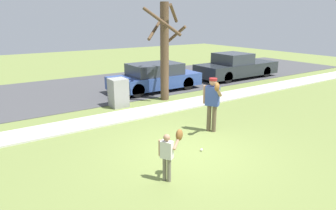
{
  "coord_description": "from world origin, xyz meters",
  "views": [
    {
      "loc": [
        -4.51,
        -5.68,
        3.4
      ],
      "look_at": [
        0.04,
        1.12,
        1.0
      ],
      "focal_mm": 31.38,
      "sensor_mm": 36.0,
      "label": 1
    }
  ],
  "objects_px": {
    "person_child": "(170,149)",
    "baseball": "(201,150)",
    "street_tree_near": "(165,49)",
    "utility_cabinet": "(118,93)",
    "parked_pickup_dark": "(236,67)",
    "parked_wagon_blue": "(155,77)",
    "person_adult": "(212,99)"
  },
  "relations": [
    {
      "from": "person_child",
      "to": "parked_pickup_dark",
      "type": "relative_size",
      "value": 0.22
    },
    {
      "from": "person_adult",
      "to": "utility_cabinet",
      "type": "xyz_separation_m",
      "value": [
        -1.24,
        4.17,
        -0.49
      ]
    },
    {
      "from": "person_child",
      "to": "utility_cabinet",
      "type": "distance_m",
      "value": 6.0
    },
    {
      "from": "utility_cabinet",
      "to": "street_tree_near",
      "type": "bearing_deg",
      "value": -3.47
    },
    {
      "from": "street_tree_near",
      "to": "parked_pickup_dark",
      "type": "bearing_deg",
      "value": 15.88
    },
    {
      "from": "street_tree_near",
      "to": "utility_cabinet",
      "type": "bearing_deg",
      "value": 176.53
    },
    {
      "from": "person_child",
      "to": "baseball",
      "type": "bearing_deg",
      "value": -5.63
    },
    {
      "from": "person_adult",
      "to": "person_child",
      "type": "height_order",
      "value": "person_adult"
    },
    {
      "from": "baseball",
      "to": "parked_pickup_dark",
      "type": "xyz_separation_m",
      "value": [
        8.29,
        6.73,
        0.64
      ]
    },
    {
      "from": "person_adult",
      "to": "parked_wagon_blue",
      "type": "xyz_separation_m",
      "value": [
        1.42,
        5.72,
        -0.4
      ]
    },
    {
      "from": "utility_cabinet",
      "to": "parked_wagon_blue",
      "type": "xyz_separation_m",
      "value": [
        2.66,
        1.55,
        0.09
      ]
    },
    {
      "from": "person_adult",
      "to": "parked_wagon_blue",
      "type": "distance_m",
      "value": 5.91
    },
    {
      "from": "baseball",
      "to": "utility_cabinet",
      "type": "xyz_separation_m",
      "value": [
        -0.07,
        5.09,
        0.53
      ]
    },
    {
      "from": "person_child",
      "to": "parked_pickup_dark",
      "type": "distance_m",
      "value": 12.33
    },
    {
      "from": "person_child",
      "to": "utility_cabinet",
      "type": "bearing_deg",
      "value": 44.74
    },
    {
      "from": "street_tree_near",
      "to": "parked_pickup_dark",
      "type": "relative_size",
      "value": 0.78
    },
    {
      "from": "parked_wagon_blue",
      "to": "parked_pickup_dark",
      "type": "relative_size",
      "value": 0.87
    },
    {
      "from": "parked_pickup_dark",
      "to": "parked_wagon_blue",
      "type": "bearing_deg",
      "value": -179.14
    },
    {
      "from": "baseball",
      "to": "utility_cabinet",
      "type": "relative_size",
      "value": 0.06
    },
    {
      "from": "baseball",
      "to": "utility_cabinet",
      "type": "height_order",
      "value": "utility_cabinet"
    },
    {
      "from": "person_adult",
      "to": "utility_cabinet",
      "type": "bearing_deg",
      "value": -104.62
    },
    {
      "from": "person_child",
      "to": "street_tree_near",
      "type": "height_order",
      "value": "street_tree_near"
    },
    {
      "from": "parked_pickup_dark",
      "to": "baseball",
      "type": "bearing_deg",
      "value": -140.93
    },
    {
      "from": "baseball",
      "to": "parked_pickup_dark",
      "type": "distance_m",
      "value": 10.7
    },
    {
      "from": "baseball",
      "to": "parked_pickup_dark",
      "type": "height_order",
      "value": "parked_pickup_dark"
    },
    {
      "from": "person_child",
      "to": "parked_wagon_blue",
      "type": "bearing_deg",
      "value": 29.6
    },
    {
      "from": "baseball",
      "to": "parked_wagon_blue",
      "type": "distance_m",
      "value": 7.16
    },
    {
      "from": "street_tree_near",
      "to": "parked_wagon_blue",
      "type": "relative_size",
      "value": 0.91
    },
    {
      "from": "parked_pickup_dark",
      "to": "person_adult",
      "type": "bearing_deg",
      "value": -140.8
    },
    {
      "from": "baseball",
      "to": "parked_wagon_blue",
      "type": "xyz_separation_m",
      "value": [
        2.59,
        6.65,
        0.62
      ]
    },
    {
      "from": "street_tree_near",
      "to": "parked_wagon_blue",
      "type": "distance_m",
      "value": 2.34
    },
    {
      "from": "street_tree_near",
      "to": "baseball",
      "type": "bearing_deg",
      "value": -112.67
    }
  ]
}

